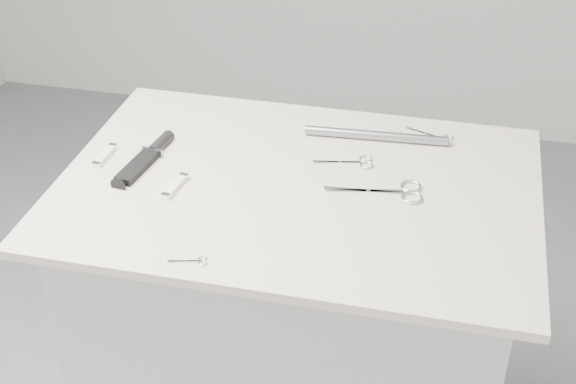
% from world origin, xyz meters
% --- Properties ---
extents(plinth, '(0.90, 0.60, 0.90)m').
position_xyz_m(plinth, '(0.00, 0.00, 0.45)').
color(plinth, '#B5B5B3').
rests_on(plinth, ground).
extents(display_board, '(1.00, 0.70, 0.02)m').
position_xyz_m(display_board, '(0.00, 0.00, 0.91)').
color(display_board, beige).
rests_on(display_board, plinth).
extents(large_shears, '(0.20, 0.09, 0.01)m').
position_xyz_m(large_shears, '(0.21, 0.01, 0.92)').
color(large_shears, silver).
rests_on(large_shears, display_board).
extents(embroidery_scissors_a, '(0.13, 0.06, 0.00)m').
position_xyz_m(embroidery_scissors_a, '(0.10, 0.11, 0.92)').
color(embroidery_scissors_a, silver).
rests_on(embroidery_scissors_a, display_board).
extents(embroidery_scissors_b, '(0.11, 0.07, 0.00)m').
position_xyz_m(embroidery_scissors_b, '(0.27, 0.26, 0.92)').
color(embroidery_scissors_b, silver).
rests_on(embroidery_scissors_b, display_board).
extents(tiny_scissors, '(0.07, 0.04, 0.00)m').
position_xyz_m(tiny_scissors, '(-0.13, -0.30, 0.92)').
color(tiny_scissors, silver).
rests_on(tiny_scissors, display_board).
extents(sheathed_knife, '(0.06, 0.21, 0.03)m').
position_xyz_m(sheathed_knife, '(-0.34, 0.02, 0.93)').
color(sheathed_knife, black).
rests_on(sheathed_knife, display_board).
extents(pocket_knife_a, '(0.03, 0.09, 0.01)m').
position_xyz_m(pocket_knife_a, '(-0.24, -0.07, 0.93)').
color(pocket_knife_a, white).
rests_on(pocket_knife_a, display_board).
extents(pocket_knife_b, '(0.02, 0.09, 0.01)m').
position_xyz_m(pocket_knife_b, '(-0.44, 0.01, 0.93)').
color(pocket_knife_b, white).
rests_on(pocket_knife_b, display_board).
extents(metal_rail, '(0.33, 0.04, 0.02)m').
position_xyz_m(metal_rail, '(0.13, 0.22, 0.93)').
color(metal_rail, gray).
rests_on(metal_rail, display_board).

